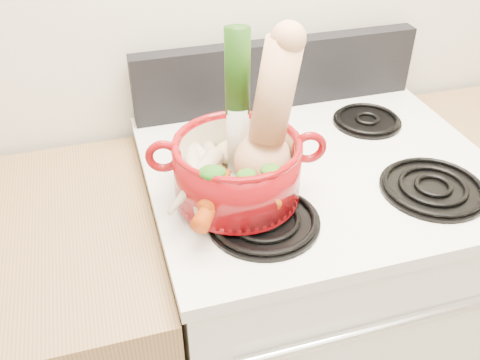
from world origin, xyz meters
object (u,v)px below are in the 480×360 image
object	(u,v)px
stove_body	(305,307)
leek	(238,101)
dutch_oven	(237,170)
squash	(275,115)

from	to	relation	value
stove_body	leek	world-z (taller)	leek
stove_body	leek	xyz separation A→B (m)	(-0.20, -0.02, 0.69)
stove_body	leek	bearing A→B (deg)	-173.49
dutch_oven	leek	world-z (taller)	leek
squash	leek	size ratio (longest dim) A/B	0.94
squash	stove_body	bearing A→B (deg)	5.04
stove_body	squash	bearing A→B (deg)	-150.67
squash	leek	xyz separation A→B (m)	(-0.06, 0.06, 0.01)
stove_body	dutch_oven	size ratio (longest dim) A/B	3.65
squash	leek	bearing A→B (deg)	110.52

